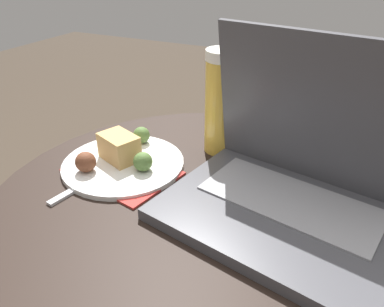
# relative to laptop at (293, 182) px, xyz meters

# --- Properties ---
(table) EXTENTS (0.71, 0.71, 0.53)m
(table) POSITION_rel_laptop_xyz_m (-0.11, -0.03, -0.21)
(table) COLOR #9E9EA3
(table) RESTS_ON ground_plane
(napkin) EXTENTS (0.20, 0.16, 0.00)m
(napkin) POSITION_rel_laptop_xyz_m (-0.29, -0.02, -0.05)
(napkin) COLOR #B7332D
(napkin) RESTS_ON table
(laptop) EXTENTS (0.37, 0.30, 0.25)m
(laptop) POSITION_rel_laptop_xyz_m (0.00, 0.00, 0.00)
(laptop) COLOR #47474C
(laptop) RESTS_ON table
(beer_glass) EXTENTS (0.06, 0.06, 0.19)m
(beer_glass) POSITION_rel_laptop_xyz_m (-0.16, 0.14, 0.05)
(beer_glass) COLOR gold
(beer_glass) RESTS_ON table
(snack_plate) EXTENTS (0.22, 0.22, 0.06)m
(snack_plate) POSITION_rel_laptop_xyz_m (-0.30, 0.00, -0.04)
(snack_plate) COLOR silver
(snack_plate) RESTS_ON table
(fork) EXTENTS (0.05, 0.19, 0.00)m
(fork) POSITION_rel_laptop_xyz_m (-0.31, -0.04, -0.05)
(fork) COLOR silver
(fork) RESTS_ON table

